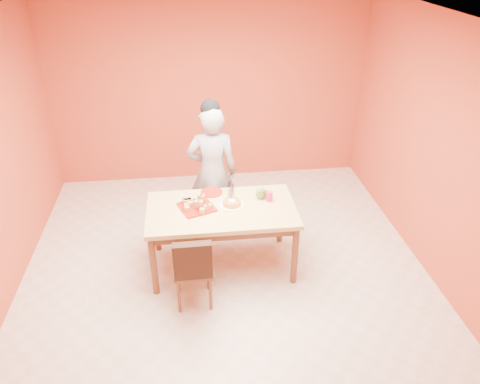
{
  "coord_description": "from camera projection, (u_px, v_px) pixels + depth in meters",
  "views": [
    {
      "loc": [
        -0.34,
        -4.04,
        3.38
      ],
      "look_at": [
        0.18,
        0.3,
        0.91
      ],
      "focal_mm": 35.0,
      "sensor_mm": 36.0,
      "label": 1
    }
  ],
  "objects": [
    {
      "name": "checker_tin",
      "position": [
        264.0,
        193.0,
        5.27
      ],
      "size": [
        0.14,
        0.14,
        0.03
      ],
      "primitive_type": "cylinder",
      "rotation": [
        0.0,
        0.0,
        -0.38
      ],
      "color": "#3B2010",
      "rests_on": "dining_table"
    },
    {
      "name": "egg_ornament",
      "position": [
        261.0,
        193.0,
        5.16
      ],
      "size": [
        0.13,
        0.11,
        0.15
      ],
      "primitive_type": "ellipsoid",
      "rotation": [
        0.0,
        0.0,
        -0.17
      ],
      "color": "olive",
      "rests_on": "dining_table"
    },
    {
      "name": "dining_chair",
      "position": [
        193.0,
        267.0,
        4.65
      ],
      "size": [
        0.39,
        0.46,
        0.85
      ],
      "rotation": [
        0.0,
        0.0,
        0.01
      ],
      "color": "brown",
      "rests_on": "floor"
    },
    {
      "name": "magenta_glass",
      "position": [
        269.0,
        196.0,
        5.13
      ],
      "size": [
        0.08,
        0.08,
        0.11
      ],
      "primitive_type": "cylinder",
      "rotation": [
        0.0,
        0.0,
        0.06
      ],
      "color": "#C31D5A",
      "rests_on": "dining_table"
    },
    {
      "name": "pastry_pile",
      "position": [
        196.0,
        202.0,
        4.99
      ],
      "size": [
        0.31,
        0.31,
        0.1
      ],
      "primitive_type": null,
      "color": "tan",
      "rests_on": "pastry_platter"
    },
    {
      "name": "wall_back",
      "position": [
        209.0,
        91.0,
        6.69
      ],
      "size": [
        4.5,
        0.0,
        4.5
      ],
      "primitive_type": "plane",
      "rotation": [
        1.57,
        0.0,
        0.0
      ],
      "color": "#B9402A",
      "rests_on": "floor"
    },
    {
      "name": "white_cake_plate",
      "position": [
        232.0,
        205.0,
        5.06
      ],
      "size": [
        0.28,
        0.28,
        0.01
      ],
      "primitive_type": "cylinder",
      "rotation": [
        0.0,
        0.0,
        0.01
      ],
      "color": "white",
      "rests_on": "dining_table"
    },
    {
      "name": "floor",
      "position": [
        227.0,
        277.0,
        5.19
      ],
      "size": [
        5.0,
        5.0,
        0.0
      ],
      "primitive_type": "plane",
      "color": "beige",
      "rests_on": "ground"
    },
    {
      "name": "person",
      "position": [
        212.0,
        173.0,
        5.59
      ],
      "size": [
        0.62,
        0.42,
        1.66
      ],
      "primitive_type": "imported",
      "rotation": [
        0.0,
        0.0,
        3.1
      ],
      "color": "#97979A",
      "rests_on": "floor"
    },
    {
      "name": "red_dinner_plate",
      "position": [
        212.0,
        192.0,
        5.31
      ],
      "size": [
        0.29,
        0.29,
        0.01
      ],
      "primitive_type": "cylinder",
      "rotation": [
        0.0,
        0.0,
        -0.2
      ],
      "color": "maroon",
      "rests_on": "dining_table"
    },
    {
      "name": "dining_table",
      "position": [
        222.0,
        216.0,
        5.06
      ],
      "size": [
        1.6,
        0.9,
        0.76
      ],
      "color": "tan",
      "rests_on": "floor"
    },
    {
      "name": "ceiling",
      "position": [
        222.0,
        23.0,
        3.86
      ],
      "size": [
        5.0,
        5.0,
        0.0
      ],
      "primitive_type": "plane",
      "rotation": [
        3.14,
        0.0,
        0.0
      ],
      "color": "white",
      "rests_on": "wall_back"
    },
    {
      "name": "cake_server",
      "position": [
        231.0,
        192.0,
        5.19
      ],
      "size": [
        0.1,
        0.25,
        0.01
      ],
      "primitive_type": "cube",
      "rotation": [
        0.0,
        0.0,
        -0.22
      ],
      "color": "silver",
      "rests_on": "sponge_cake"
    },
    {
      "name": "sponge_cake",
      "position": [
        232.0,
        203.0,
        5.05
      ],
      "size": [
        0.21,
        0.21,
        0.04
      ],
      "primitive_type": "cylinder",
      "rotation": [
        0.0,
        0.0,
        0.1
      ],
      "color": "orange",
      "rests_on": "white_cake_plate"
    },
    {
      "name": "wall_right",
      "position": [
        445.0,
        157.0,
        4.76
      ],
      "size": [
        0.0,
        5.0,
        5.0
      ],
      "primitive_type": "plane",
      "rotation": [
        1.57,
        0.0,
        -1.57
      ],
      "color": "#B9402A",
      "rests_on": "floor"
    },
    {
      "name": "pastry_platter",
      "position": [
        197.0,
        207.0,
        5.01
      ],
      "size": [
        0.44,
        0.44,
        0.02
      ],
      "primitive_type": "cube",
      "rotation": [
        0.0,
        0.0,
        0.36
      ],
      "color": "maroon",
      "rests_on": "dining_table"
    }
  ]
}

